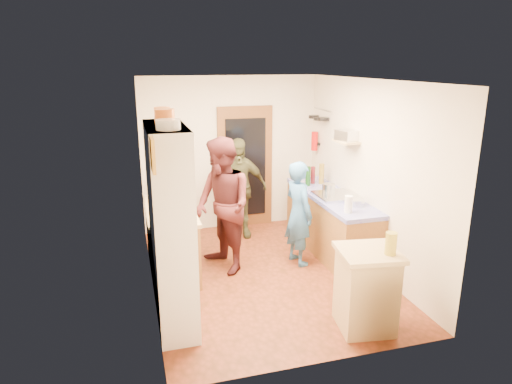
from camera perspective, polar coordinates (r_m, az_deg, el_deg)
name	(u,v)px	position (r m, az deg, el deg)	size (l,w,h in m)	color
floor	(264,274)	(6.39, 1.04, -10.24)	(3.00, 4.00, 0.02)	brown
ceiling	(265,79)	(5.73, 1.17, 13.94)	(3.00, 4.00, 0.02)	silver
wall_back	(230,154)	(7.82, -3.21, 4.82)	(3.00, 0.02, 2.60)	beige
wall_front	(330,238)	(4.14, 9.28, -5.72)	(3.00, 0.02, 2.60)	beige
wall_left	(146,191)	(5.69, -13.61, 0.08)	(0.02, 4.00, 2.60)	beige
wall_right	(369,175)	(6.52, 13.91, 2.08)	(0.02, 4.00, 2.60)	beige
door_frame	(245,167)	(7.89, -1.35, 3.09)	(0.95, 0.06, 2.10)	brown
door_glass	(246,168)	(7.86, -1.28, 3.03)	(0.70, 0.02, 1.70)	black
hutch_body	(171,227)	(5.00, -10.60, -4.38)	(0.40, 1.20, 2.20)	white
hutch_top_shelf	(165,127)	(4.74, -11.27, 7.97)	(0.40, 1.14, 0.04)	white
plate_stack	(168,125)	(4.39, -10.93, 8.27)	(0.23, 0.23, 0.10)	white
orange_pot_a	(165,117)	(4.74, -11.35, 9.18)	(0.20, 0.20, 0.16)	orange
orange_pot_b	(162,114)	(5.03, -11.65, 9.51)	(0.17, 0.17, 0.15)	orange
left_counter_base	(172,242)	(6.41, -10.52, -6.18)	(0.60, 1.40, 0.85)	#945D28
left_counter_top	(170,211)	(6.26, -10.72, -2.36)	(0.64, 1.44, 0.05)	tan
toaster	(177,213)	(5.76, -9.81, -2.66)	(0.26, 0.17, 0.19)	white
kettle	(167,207)	(6.08, -11.11, -1.85)	(0.15, 0.15, 0.17)	white
orange_bowl	(175,204)	(6.34, -10.13, -1.44)	(0.19, 0.19, 0.08)	orange
chopping_board	(168,198)	(6.73, -10.99, -0.74)	(0.30, 0.22, 0.03)	tan
right_counter_base	(330,225)	(7.06, 9.25, -4.06)	(0.60, 2.20, 0.84)	#945D28
right_counter_top	(331,196)	(6.92, 9.41, -0.55)	(0.62, 2.22, 0.06)	#0D0BA2
hob	(335,196)	(6.79, 9.90, -0.46)	(0.55, 0.58, 0.04)	silver
pot_on_hob	(329,188)	(6.87, 9.05, 0.50)	(0.19, 0.19, 0.13)	silver
bottle_a	(308,176)	(7.31, 6.51, 1.99)	(0.08, 0.08, 0.31)	#143F14
bottle_b	(313,175)	(7.46, 7.13, 2.12)	(0.07, 0.07, 0.28)	#591419
bottle_c	(322,174)	(7.46, 8.20, 2.28)	(0.08, 0.08, 0.33)	olive
paper_towel	(348,204)	(6.10, 11.48, -1.51)	(0.10, 0.10, 0.23)	white
mixing_bowl	(356,202)	(6.45, 12.39, -1.24)	(0.24, 0.24, 0.09)	silver
island_base	(366,292)	(5.17, 13.57, -12.01)	(0.55, 0.55, 0.86)	tan
island_top	(369,253)	(4.97, 13.91, -7.37)	(0.62, 0.62, 0.05)	tan
cutting_board	(363,250)	(4.99, 13.17, -7.09)	(0.35, 0.28, 0.02)	white
oil_jar	(391,243)	(4.88, 16.51, -6.19)	(0.12, 0.12, 0.24)	#AD9E2D
pan_rail	(323,110)	(7.71, 8.33, 10.15)	(0.02, 0.02, 0.65)	silver
pan_hang_a	(323,119)	(7.54, 8.41, 9.02)	(0.18, 0.18, 0.05)	black
pan_hang_b	(318,119)	(7.73, 7.80, 9.06)	(0.16, 0.16, 0.05)	black
pan_hang_c	(314,117)	(7.91, 7.22, 9.32)	(0.17, 0.17, 0.05)	black
wall_shelf	(346,142)	(6.76, 11.23, 6.20)	(0.26, 0.42, 0.03)	tan
radio	(347,135)	(6.75, 11.27, 6.95)	(0.22, 0.30, 0.15)	silver
ext_bracket	(318,144)	(7.96, 7.71, 5.99)	(0.06, 0.10, 0.04)	black
fire_extinguisher	(314,141)	(7.93, 7.32, 6.33)	(0.11, 0.11, 0.32)	red
picture_frame	(153,155)	(4.01, -12.79, 4.55)	(0.03, 0.25, 0.30)	gold
person_hob	(301,213)	(6.47, 5.67, -2.68)	(0.55, 0.36, 1.50)	#3367A2
person_left	(223,205)	(6.24, -4.16, -1.61)	(0.91, 0.71, 1.86)	#441A1C
person_back	(238,188)	(7.44, -2.23, 0.48)	(0.97, 0.40, 1.65)	#403F25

